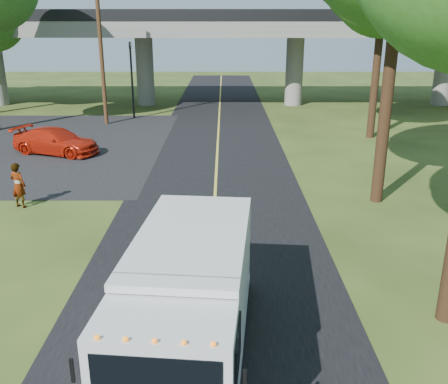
{
  "coord_description": "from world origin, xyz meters",
  "views": [
    {
      "loc": [
        0.36,
        -9.0,
        6.56
      ],
      "look_at": [
        0.36,
        5.38,
        1.6
      ],
      "focal_mm": 40.0,
      "sensor_mm": 36.0,
      "label": 1
    }
  ],
  "objects_px": {
    "utility_pole": "(101,53)",
    "red_sedan": "(56,141)",
    "pedestrian": "(18,185)",
    "step_van": "(189,298)",
    "traffic_signal": "(132,72)"
  },
  "relations": [
    {
      "from": "utility_pole",
      "to": "red_sedan",
      "type": "relative_size",
      "value": 1.97
    },
    {
      "from": "red_sedan",
      "to": "utility_pole",
      "type": "bearing_deg",
      "value": 12.99
    },
    {
      "from": "pedestrian",
      "to": "red_sedan",
      "type": "bearing_deg",
      "value": -61.03
    },
    {
      "from": "red_sedan",
      "to": "pedestrian",
      "type": "relative_size",
      "value": 2.71
    },
    {
      "from": "step_van",
      "to": "pedestrian",
      "type": "distance_m",
      "value": 11.09
    },
    {
      "from": "utility_pole",
      "to": "step_van",
      "type": "distance_m",
      "value": 25.62
    },
    {
      "from": "red_sedan",
      "to": "pedestrian",
      "type": "height_order",
      "value": "pedestrian"
    },
    {
      "from": "traffic_signal",
      "to": "pedestrian",
      "type": "xyz_separation_m",
      "value": [
        -1.19,
        -17.68,
        -2.35
      ]
    },
    {
      "from": "step_van",
      "to": "pedestrian",
      "type": "height_order",
      "value": "step_van"
    },
    {
      "from": "utility_pole",
      "to": "traffic_signal",
      "type": "bearing_deg",
      "value": 53.13
    },
    {
      "from": "red_sedan",
      "to": "pedestrian",
      "type": "distance_m",
      "value": 7.92
    },
    {
      "from": "traffic_signal",
      "to": "pedestrian",
      "type": "distance_m",
      "value": 17.87
    },
    {
      "from": "utility_pole",
      "to": "pedestrian",
      "type": "relative_size",
      "value": 5.32
    },
    {
      "from": "traffic_signal",
      "to": "red_sedan",
      "type": "xyz_separation_m",
      "value": [
        -2.33,
        -9.84,
        -2.54
      ]
    },
    {
      "from": "utility_pole",
      "to": "pedestrian",
      "type": "bearing_deg",
      "value": -88.85
    }
  ]
}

